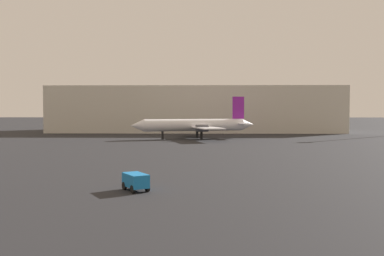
# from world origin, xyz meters

# --- Properties ---
(airplane_distant) EXTENTS (25.92, 21.52, 8.75)m
(airplane_distant) POSITION_xyz_m (0.07, 82.68, 2.84)
(airplane_distant) COLOR white
(airplane_distant) RESTS_ON ground_plane
(baggage_cart) EXTENTS (2.36, 2.73, 1.30)m
(baggage_cart) POSITION_xyz_m (-3.59, 26.14, 0.76)
(baggage_cart) COLOR #1972BF
(baggage_cart) RESTS_ON ground_plane
(terminal_building) EXTENTS (76.06, 25.17, 12.01)m
(terminal_building) POSITION_xyz_m (-0.45, 113.44, 6.01)
(terminal_building) COLOR beige
(terminal_building) RESTS_ON ground_plane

